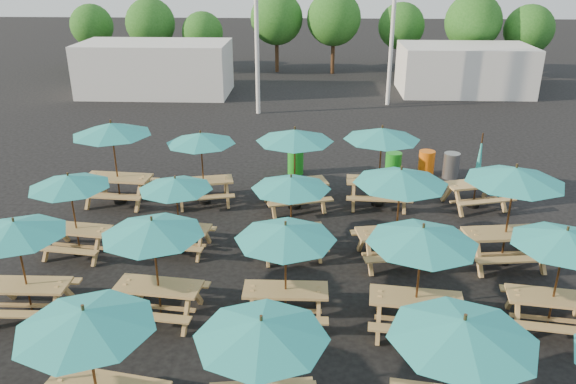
{
  "coord_description": "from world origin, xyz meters",
  "views": [
    {
      "loc": [
        0.62,
        -12.66,
        7.06
      ],
      "look_at": [
        0.0,
        1.5,
        1.1
      ],
      "focal_mm": 35.0,
      "sensor_mm": 36.0,
      "label": 1
    }
  ],
  "objects_px": {
    "picnic_unit_1": "(16,234)",
    "waste_bin_1": "(393,165)",
    "picnic_unit_3": "(112,133)",
    "waste_bin_3": "(451,165)",
    "picnic_unit_5": "(153,233)",
    "picnic_unit_12": "(463,337)",
    "picnic_unit_10": "(291,187)",
    "waste_bin_2": "(426,163)",
    "picnic_unit_13": "(422,241)",
    "waste_bin_0": "(296,162)",
    "picnic_unit_9": "(286,238)",
    "picnic_unit_15": "(382,138)",
    "picnic_unit_4": "(86,326)",
    "picnic_unit_7": "(201,142)",
    "picnic_unit_19": "(477,177)",
    "picnic_unit_14": "(400,182)",
    "picnic_unit_6": "(176,188)",
    "picnic_unit_18": "(515,180)",
    "picnic_unit_17": "(565,243)",
    "picnic_unit_11": "(295,140)",
    "picnic_unit_2": "(69,186)",
    "picnic_unit_8": "(261,336)"
  },
  "relations": [
    {
      "from": "picnic_unit_5",
      "to": "picnic_unit_12",
      "type": "distance_m",
      "value": 6.21
    },
    {
      "from": "waste_bin_1",
      "to": "waste_bin_3",
      "type": "xyz_separation_m",
      "value": [
        1.98,
        0.04,
        0.0
      ]
    },
    {
      "from": "picnic_unit_1",
      "to": "picnic_unit_7",
      "type": "xyz_separation_m",
      "value": [
        2.62,
        6.0,
        0.05
      ]
    },
    {
      "from": "picnic_unit_4",
      "to": "picnic_unit_15",
      "type": "bearing_deg",
      "value": 69.89
    },
    {
      "from": "picnic_unit_9",
      "to": "picnic_unit_15",
      "type": "distance_m",
      "value": 6.56
    },
    {
      "from": "picnic_unit_7",
      "to": "picnic_unit_13",
      "type": "distance_m",
      "value": 8.25
    },
    {
      "from": "picnic_unit_6",
      "to": "waste_bin_3",
      "type": "xyz_separation_m",
      "value": [
        8.16,
        5.58,
        -1.32
      ]
    },
    {
      "from": "picnic_unit_1",
      "to": "picnic_unit_5",
      "type": "height_order",
      "value": "picnic_unit_5"
    },
    {
      "from": "picnic_unit_7",
      "to": "waste_bin_3",
      "type": "distance_m",
      "value": 8.61
    },
    {
      "from": "picnic_unit_5",
      "to": "waste_bin_0",
      "type": "distance_m",
      "value": 9.13
    },
    {
      "from": "picnic_unit_7",
      "to": "picnic_unit_12",
      "type": "height_order",
      "value": "picnic_unit_12"
    },
    {
      "from": "waste_bin_3",
      "to": "picnic_unit_3",
      "type": "bearing_deg",
      "value": -166.39
    },
    {
      "from": "picnic_unit_6",
      "to": "picnic_unit_10",
      "type": "distance_m",
      "value": 2.88
    },
    {
      "from": "picnic_unit_6",
      "to": "picnic_unit_13",
      "type": "distance_m",
      "value": 6.34
    },
    {
      "from": "picnic_unit_1",
      "to": "waste_bin_2",
      "type": "relative_size",
      "value": 2.52
    },
    {
      "from": "picnic_unit_2",
      "to": "picnic_unit_14",
      "type": "xyz_separation_m",
      "value": [
        8.03,
        -0.03,
        0.26
      ]
    },
    {
      "from": "picnic_unit_17",
      "to": "picnic_unit_18",
      "type": "xyz_separation_m",
      "value": [
        -0.13,
        2.67,
        0.25
      ]
    },
    {
      "from": "picnic_unit_9",
      "to": "picnic_unit_14",
      "type": "relative_size",
      "value": 0.86
    },
    {
      "from": "picnic_unit_14",
      "to": "picnic_unit_10",
      "type": "bearing_deg",
      "value": 165.93
    },
    {
      "from": "picnic_unit_18",
      "to": "waste_bin_1",
      "type": "xyz_separation_m",
      "value": [
        -1.96,
        5.82,
        -1.77
      ]
    },
    {
      "from": "picnic_unit_9",
      "to": "picnic_unit_15",
      "type": "xyz_separation_m",
      "value": [
        2.54,
        6.05,
        0.2
      ]
    },
    {
      "from": "picnic_unit_4",
      "to": "picnic_unit_10",
      "type": "xyz_separation_m",
      "value": [
        2.82,
        5.9,
        -0.14
      ]
    },
    {
      "from": "picnic_unit_10",
      "to": "waste_bin_2",
      "type": "distance_m",
      "value": 7.52
    },
    {
      "from": "picnic_unit_15",
      "to": "waste_bin_3",
      "type": "bearing_deg",
      "value": 44.56
    },
    {
      "from": "picnic_unit_8",
      "to": "picnic_unit_2",
      "type": "bearing_deg",
      "value": 124.99
    },
    {
      "from": "picnic_unit_17",
      "to": "picnic_unit_13",
      "type": "bearing_deg",
      "value": -167.76
    },
    {
      "from": "picnic_unit_5",
      "to": "picnic_unit_15",
      "type": "bearing_deg",
      "value": 56.03
    },
    {
      "from": "picnic_unit_13",
      "to": "waste_bin_1",
      "type": "distance_m",
      "value": 8.86
    },
    {
      "from": "picnic_unit_7",
      "to": "waste_bin_2",
      "type": "bearing_deg",
      "value": 7.52
    },
    {
      "from": "picnic_unit_11",
      "to": "picnic_unit_5",
      "type": "bearing_deg",
      "value": -131.08
    },
    {
      "from": "picnic_unit_9",
      "to": "picnic_unit_18",
      "type": "distance_m",
      "value": 5.89
    },
    {
      "from": "picnic_unit_3",
      "to": "picnic_unit_5",
      "type": "distance_m",
      "value": 6.5
    },
    {
      "from": "picnic_unit_9",
      "to": "picnic_unit_10",
      "type": "xyz_separation_m",
      "value": [
        0.0,
        2.8,
        -0.07
      ]
    },
    {
      "from": "picnic_unit_2",
      "to": "waste_bin_3",
      "type": "xyz_separation_m",
      "value": [
        10.72,
        5.86,
        -1.44
      ]
    },
    {
      "from": "picnic_unit_3",
      "to": "waste_bin_3",
      "type": "bearing_deg",
      "value": 18.56
    },
    {
      "from": "picnic_unit_3",
      "to": "picnic_unit_6",
      "type": "xyz_separation_m",
      "value": [
        2.56,
        -2.98,
        -0.47
      ]
    },
    {
      "from": "picnic_unit_4",
      "to": "picnic_unit_19",
      "type": "height_order",
      "value": "picnic_unit_19"
    },
    {
      "from": "picnic_unit_13",
      "to": "picnic_unit_14",
      "type": "height_order",
      "value": "picnic_unit_14"
    },
    {
      "from": "picnic_unit_6",
      "to": "picnic_unit_7",
      "type": "bearing_deg",
      "value": 95.9
    },
    {
      "from": "picnic_unit_13",
      "to": "waste_bin_2",
      "type": "height_order",
      "value": "picnic_unit_13"
    },
    {
      "from": "picnic_unit_15",
      "to": "waste_bin_2",
      "type": "xyz_separation_m",
      "value": [
        1.94,
        2.62,
        -1.7
      ]
    },
    {
      "from": "picnic_unit_1",
      "to": "picnic_unit_19",
      "type": "bearing_deg",
      "value": 28.43
    },
    {
      "from": "picnic_unit_2",
      "to": "picnic_unit_11",
      "type": "height_order",
      "value": "picnic_unit_11"
    },
    {
      "from": "picnic_unit_3",
      "to": "picnic_unit_11",
      "type": "relative_size",
      "value": 0.91
    },
    {
      "from": "picnic_unit_1",
      "to": "waste_bin_1",
      "type": "height_order",
      "value": "picnic_unit_1"
    },
    {
      "from": "picnic_unit_6",
      "to": "picnic_unit_8",
      "type": "bearing_deg",
      "value": -58.98
    },
    {
      "from": "picnic_unit_13",
      "to": "waste_bin_0",
      "type": "relative_size",
      "value": 2.72
    },
    {
      "from": "picnic_unit_11",
      "to": "picnic_unit_15",
      "type": "xyz_separation_m",
      "value": [
        2.55,
        0.32,
        -0.01
      ]
    },
    {
      "from": "picnic_unit_2",
      "to": "picnic_unit_11",
      "type": "xyz_separation_m",
      "value": [
        5.42,
        3.11,
        0.27
      ]
    },
    {
      "from": "picnic_unit_4",
      "to": "picnic_unit_7",
      "type": "bearing_deg",
      "value": 100.19
    }
  ]
}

